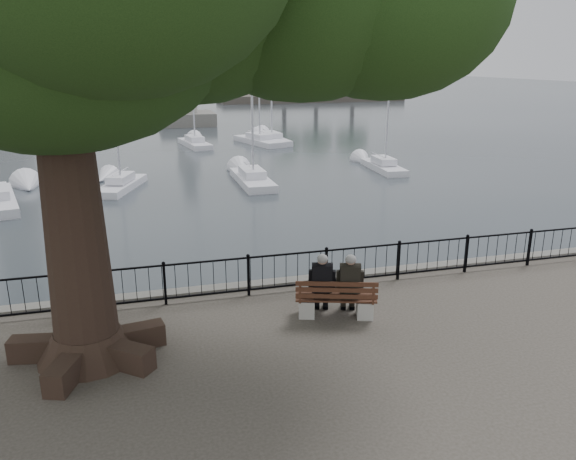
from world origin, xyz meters
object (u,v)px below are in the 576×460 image
object	(u,v)px
person_right	(349,287)
lion_monument	(186,105)
bench	(336,303)
person_left	(322,286)

from	to	relation	value
person_right	lion_monument	bearing A→B (deg)	88.79
bench	person_right	distance (m)	0.48
person_left	bench	bearing A→B (deg)	-35.94
bench	person_right	xyz separation A→B (m)	(0.31, 0.01, 0.36)
person_left	person_right	bearing A→B (deg)	-18.04
bench	lion_monument	distance (m)	49.17
bench	person_left	size ratio (longest dim) A/B	1.25
person_left	person_right	xyz separation A→B (m)	(0.58, -0.19, 0.00)
bench	person_left	distance (m)	0.49
person_left	person_right	world-z (taller)	same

